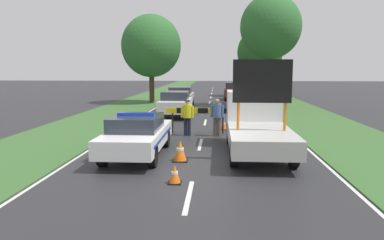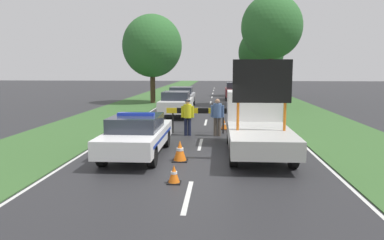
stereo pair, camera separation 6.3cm
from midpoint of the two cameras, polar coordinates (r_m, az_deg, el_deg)
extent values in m
plane|color=#28282B|center=(11.86, 0.43, -6.82)|extent=(160.00, 160.00, 0.00)
cube|color=silver|center=(9.04, -0.71, -11.54)|extent=(0.12, 2.34, 0.01)
cube|color=silver|center=(14.98, 1.16, -3.70)|extent=(0.12, 2.34, 0.01)
cube|color=silver|center=(21.05, 1.95, -0.34)|extent=(0.12, 2.34, 0.01)
cube|color=silver|center=(27.16, 2.38, 1.51)|extent=(0.12, 2.34, 0.01)
cube|color=silver|center=(33.29, 2.65, 2.68)|extent=(0.12, 2.34, 0.01)
cube|color=silver|center=(39.43, 2.84, 3.49)|extent=(0.12, 2.34, 0.01)
cube|color=silver|center=(45.58, 2.98, 4.08)|extent=(0.12, 2.34, 0.01)
cube|color=silver|center=(51.73, 3.09, 4.53)|extent=(0.12, 2.34, 0.01)
cube|color=silver|center=(57.88, 3.17, 4.88)|extent=(0.12, 2.34, 0.01)
cube|color=silver|center=(28.03, -5.96, 1.67)|extent=(0.10, 64.93, 0.01)
cube|color=silver|center=(27.83, 10.83, 1.53)|extent=(0.10, 64.93, 0.01)
cube|color=#38602D|center=(32.36, -8.70, 2.47)|extent=(4.31, 120.00, 0.03)
cube|color=#38602D|center=(32.10, 13.97, 2.28)|extent=(4.31, 120.00, 0.03)
cube|color=white|center=(13.10, -8.44, -2.58)|extent=(1.80, 4.80, 0.57)
cube|color=#282D38|center=(12.87, -8.62, -0.39)|extent=(1.59, 2.21, 0.48)
cylinder|color=black|center=(14.75, -10.16, -2.57)|extent=(0.24, 0.73, 0.73)
cylinder|color=black|center=(14.46, -4.13, -2.68)|extent=(0.24, 0.73, 0.73)
cylinder|color=black|center=(11.94, -13.61, -5.13)|extent=(0.24, 0.73, 0.73)
cylinder|color=black|center=(11.58, -6.18, -5.37)|extent=(0.24, 0.73, 0.73)
cube|color=#1E38C6|center=(12.84, -8.65, 0.88)|extent=(1.26, 0.24, 0.10)
cube|color=#193399|center=(13.09, -8.44, -2.45)|extent=(1.81, 3.94, 0.10)
cube|color=black|center=(15.47, -6.52, -1.16)|extent=(0.99, 0.08, 0.34)
cube|color=white|center=(15.08, 9.17, 1.20)|extent=(2.05, 1.71, 1.68)
cube|color=#232833|center=(15.87, 8.92, 2.63)|extent=(1.75, 0.04, 0.74)
cube|color=#B2B2AD|center=(12.40, 10.30, -2.85)|extent=(2.05, 3.90, 0.57)
cylinder|color=#D16619|center=(12.23, 6.89, 0.55)|extent=(0.09, 0.09, 0.90)
cylinder|color=#D16619|center=(12.40, 13.83, 0.48)|extent=(0.09, 0.09, 0.90)
cube|color=black|center=(12.20, 10.52, 5.83)|extent=(1.87, 0.12, 1.38)
cylinder|color=black|center=(15.14, 5.68, -1.92)|extent=(0.24, 0.89, 0.89)
cylinder|color=black|center=(15.31, 12.49, -1.96)|extent=(0.24, 0.89, 0.89)
cylinder|color=black|center=(11.63, 6.23, -4.91)|extent=(0.24, 0.89, 0.89)
cylinder|color=black|center=(11.85, 15.07, -4.90)|extent=(0.24, 0.89, 0.89)
cylinder|color=black|center=(17.54, -3.09, -0.47)|extent=(0.07, 0.07, 0.94)
cylinder|color=black|center=(17.41, 4.62, -0.54)|extent=(0.07, 0.07, 0.94)
cube|color=yellow|center=(17.47, -3.26, 1.45)|extent=(0.49, 0.08, 0.25)
cube|color=black|center=(17.41, -1.66, 1.44)|extent=(0.49, 0.08, 0.25)
cube|color=yellow|center=(17.37, -0.05, 1.43)|extent=(0.49, 0.08, 0.25)
cube|color=black|center=(17.35, 1.57, 1.42)|extent=(0.49, 0.08, 0.25)
cube|color=yellow|center=(17.33, 3.19, 1.41)|extent=(0.49, 0.08, 0.25)
cube|color=black|center=(17.34, 4.81, 1.39)|extent=(0.49, 0.08, 0.25)
cylinder|color=#191E38|center=(16.87, -1.11, -1.01)|extent=(0.15, 0.15, 0.81)
cylinder|color=#191E38|center=(16.85, -0.54, -1.02)|extent=(0.15, 0.15, 0.81)
cylinder|color=yellow|center=(16.77, -0.83, 1.37)|extent=(0.37, 0.37, 0.61)
cylinder|color=yellow|center=(16.79, -1.61, 1.28)|extent=(0.12, 0.12, 0.52)
cylinder|color=yellow|center=(16.75, -0.04, 1.26)|extent=(0.12, 0.12, 0.52)
sphere|color=tan|center=(16.72, -0.83, 2.76)|extent=(0.21, 0.21, 0.21)
cylinder|color=#141933|center=(16.72, -0.83, 2.96)|extent=(0.24, 0.24, 0.05)
cylinder|color=brown|center=(16.79, 3.42, -1.03)|extent=(0.16, 0.16, 0.83)
cylinder|color=brown|center=(16.79, 4.01, -1.03)|extent=(0.16, 0.16, 0.83)
cylinder|color=#4C6B9E|center=(16.69, 3.74, 1.44)|extent=(0.38, 0.38, 0.62)
cylinder|color=#4C6B9E|center=(16.70, 2.92, 1.34)|extent=(0.12, 0.12, 0.53)
cylinder|color=#4C6B9E|center=(16.70, 4.55, 1.32)|extent=(0.12, 0.12, 0.53)
sphere|color=#A57A5B|center=(16.65, 3.75, 2.87)|extent=(0.21, 0.21, 0.21)
cube|color=black|center=(18.62, 4.75, -1.41)|extent=(0.36, 0.36, 0.03)
cone|color=orange|center=(18.58, 4.76, -0.64)|extent=(0.30, 0.30, 0.47)
cylinder|color=white|center=(18.58, 4.76, -0.57)|extent=(0.17, 0.17, 0.07)
cube|color=black|center=(17.07, 13.25, -2.44)|extent=(0.45, 0.45, 0.03)
cone|color=orange|center=(17.02, 13.29, -1.40)|extent=(0.39, 0.39, 0.60)
cylinder|color=white|center=(17.01, 13.29, -1.30)|extent=(0.22, 0.22, 0.08)
cube|color=black|center=(10.02, -2.82, -9.51)|extent=(0.35, 0.35, 0.03)
cone|color=orange|center=(9.95, -2.83, -8.15)|extent=(0.30, 0.30, 0.47)
cylinder|color=white|center=(9.95, -2.83, -8.02)|extent=(0.17, 0.17, 0.07)
cube|color=black|center=(12.33, -1.95, -6.18)|extent=(0.50, 0.50, 0.03)
cone|color=orange|center=(12.25, -1.96, -4.63)|extent=(0.42, 0.42, 0.65)
cylinder|color=white|center=(12.25, -1.96, -4.48)|extent=(0.24, 0.24, 0.09)
cube|color=black|center=(17.56, 7.24, -2.01)|extent=(0.38, 0.38, 0.03)
cone|color=orange|center=(17.52, 7.26, -1.15)|extent=(0.33, 0.33, 0.50)
cylinder|color=white|center=(17.51, 7.26, -1.07)|extent=(0.18, 0.18, 0.07)
cube|color=silver|center=(23.41, -2.58, 2.28)|extent=(1.81, 4.20, 0.70)
cube|color=#282D38|center=(23.24, -2.62, 3.74)|extent=(1.60, 1.93, 0.51)
cylinder|color=black|center=(24.83, -4.04, 1.78)|extent=(0.24, 0.77, 0.77)
cylinder|color=black|center=(24.67, -0.42, 1.76)|extent=(0.24, 0.77, 0.77)
cylinder|color=black|center=(22.27, -4.96, 1.07)|extent=(0.24, 0.77, 0.77)
cylinder|color=black|center=(22.09, -0.92, 1.04)|extent=(0.24, 0.77, 0.77)
cube|color=#B2B2B7|center=(29.85, -1.80, 3.43)|extent=(1.92, 4.08, 0.65)
cube|color=#282D38|center=(29.68, -1.83, 4.55)|extent=(1.69, 1.88, 0.53)
cylinder|color=black|center=(31.22, -3.11, 3.02)|extent=(0.24, 0.75, 0.75)
cylinder|color=black|center=(31.06, -0.02, 3.01)|extent=(0.24, 0.75, 0.75)
cylinder|color=black|center=(28.72, -3.72, 2.59)|extent=(0.24, 0.75, 0.75)
cylinder|color=black|center=(28.55, -0.36, 2.58)|extent=(0.24, 0.75, 0.75)
cube|color=maroon|center=(36.22, 6.38, 4.24)|extent=(1.86, 4.12, 0.75)
cube|color=#282D38|center=(36.06, 6.40, 5.27)|extent=(1.64, 1.90, 0.58)
cylinder|color=black|center=(37.49, 5.04, 3.80)|extent=(0.24, 0.74, 0.74)
cylinder|color=black|center=(37.56, 7.52, 3.77)|extent=(0.24, 0.74, 0.74)
cylinder|color=black|center=(34.95, 5.13, 3.51)|extent=(0.24, 0.74, 0.74)
cylinder|color=black|center=(35.02, 7.79, 3.48)|extent=(0.24, 0.74, 0.74)
cylinder|color=#42301E|center=(30.54, 11.63, 6.24)|extent=(0.42, 0.42, 4.46)
ellipsoid|color=#2D662D|center=(30.70, 11.85, 13.75)|extent=(4.76, 4.76, 5.00)
cylinder|color=#42301E|center=(32.81, -6.20, 5.20)|extent=(0.43, 0.43, 3.01)
ellipsoid|color=#2D662D|center=(32.83, -6.29, 11.16)|extent=(5.09, 5.09, 5.34)
cylinder|color=#42301E|center=(41.14, 10.15, 5.59)|extent=(0.42, 0.42, 2.93)
ellipsoid|color=#235623|center=(41.15, 10.26, 10.14)|extent=(4.80, 4.80, 5.04)
camera|label=1|loc=(0.03, -90.13, -0.02)|focal=35.00mm
camera|label=2|loc=(0.03, 89.87, 0.02)|focal=35.00mm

